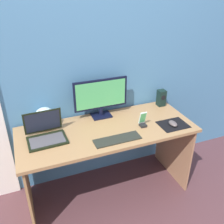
% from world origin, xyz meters
% --- Properties ---
extents(ground_plane, '(8.00, 8.00, 0.00)m').
position_xyz_m(ground_plane, '(0.00, 0.00, 0.00)').
color(ground_plane, '#513135').
extents(wall_back, '(6.00, 0.04, 2.50)m').
position_xyz_m(wall_back, '(0.00, 0.36, 1.25)').
color(wall_back, teal).
rests_on(wall_back, ground_plane).
extents(desk, '(1.51, 0.62, 0.72)m').
position_xyz_m(desk, '(0.00, 0.00, 0.58)').
color(desk, '#9C754A').
rests_on(desk, ground_plane).
extents(monitor, '(0.50, 0.14, 0.36)m').
position_xyz_m(monitor, '(0.03, 0.23, 0.92)').
color(monitor, black).
rests_on(monitor, desk).
extents(speaker_right, '(0.07, 0.08, 0.16)m').
position_xyz_m(speaker_right, '(0.67, 0.22, 0.80)').
color(speaker_right, black).
rests_on(speaker_right, desk).
extents(laptop, '(0.31, 0.26, 0.22)m').
position_xyz_m(laptop, '(-0.51, 0.03, 0.76)').
color(laptop, black).
rests_on(laptop, desk).
extents(fishbowl, '(0.19, 0.19, 0.19)m').
position_xyz_m(fishbowl, '(-0.48, 0.22, 0.81)').
color(fishbowl, silver).
rests_on(fishbowl, desk).
extents(keyboard_external, '(0.38, 0.12, 0.01)m').
position_xyz_m(keyboard_external, '(0.02, -0.19, 0.72)').
color(keyboard_external, '#252821').
rests_on(keyboard_external, desk).
extents(mousepad, '(0.25, 0.20, 0.00)m').
position_xyz_m(mousepad, '(0.57, -0.15, 0.72)').
color(mousepad, black).
rests_on(mousepad, desk).
extents(mouse, '(0.06, 0.10, 0.04)m').
position_xyz_m(mouse, '(0.56, -0.16, 0.74)').
color(mouse, '#564C4C').
rests_on(mouse, mousepad).
extents(phone_in_dock, '(0.06, 0.06, 0.14)m').
position_xyz_m(phone_in_dock, '(0.31, -0.07, 0.77)').
color(phone_in_dock, black).
rests_on(phone_in_dock, desk).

